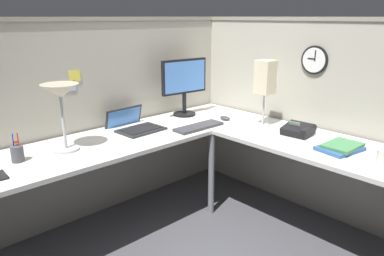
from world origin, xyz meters
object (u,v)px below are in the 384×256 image
monitor (184,83)px  computer_mouse (225,118)px  keyboard (199,127)px  desk_lamp_paper (265,79)px  desk_lamp_dome (61,97)px  book_stack (341,147)px  laptop (133,125)px  office_phone (299,130)px  pen_cup (17,153)px  wall_clock (315,60)px  coffee_mug (383,158)px

monitor → computer_mouse: size_ratio=4.81×
monitor → keyboard: monitor is taller
computer_mouse → desk_lamp_paper: (0.08, -0.33, 0.37)m
desk_lamp_dome → keyboard: bearing=-13.4°
book_stack → laptop: bearing=117.9°
keyboard → office_phone: office_phone is taller
pen_cup → office_phone: (1.72, -0.89, -0.02)m
office_phone → wall_clock: bearing=15.8°
laptop → keyboard: laptop is taller
book_stack → coffee_mug: 0.30m
laptop → desk_lamp_paper: bearing=-39.6°
monitor → desk_lamp_dome: monitor is taller
monitor → keyboard: (-0.19, -0.38, -0.28)m
pen_cup → wall_clock: size_ratio=0.82×
desk_lamp_paper → wall_clock: size_ratio=2.41×
computer_mouse → book_stack: size_ratio=0.33×
computer_mouse → pen_cup: bearing=172.0°
desk_lamp_dome → coffee_mug: (1.26, -1.54, -0.32)m
desk_lamp_dome → book_stack: desk_lamp_dome is taller
office_phone → wall_clock: wall_clock is taller
office_phone → keyboard: bearing=123.1°
desk_lamp_dome → coffee_mug: desk_lamp_dome is taller
office_phone → computer_mouse: bearing=97.4°
desk_lamp_paper → coffee_mug: bearing=-98.5°
laptop → wall_clock: (1.09, -0.91, 0.50)m
desk_lamp_dome → desk_lamp_paper: size_ratio=0.84×
keyboard → coffee_mug: (0.27, -1.30, 0.04)m
monitor → pen_cup: monitor is taller
monitor → desk_lamp_paper: 0.73m
computer_mouse → office_phone: office_phone is taller
laptop → office_phone: size_ratio=1.81×
laptop → pen_cup: (-0.91, -0.10, 0.03)m
keyboard → book_stack: size_ratio=1.38×
laptop → monitor: bearing=2.9°
pen_cup → book_stack: 2.06m
computer_mouse → wall_clock: wall_clock is taller
desk_lamp_dome → wall_clock: size_ratio=2.02×
desk_lamp_paper → coffee_mug: (-0.15, -0.99, -0.34)m
pen_cup → office_phone: 1.94m
laptop → desk_lamp_dome: desk_lamp_dome is taller
computer_mouse → pen_cup: (-1.63, 0.23, 0.04)m
office_phone → desk_lamp_paper: (-0.00, 0.33, 0.35)m
desk_lamp_dome → desk_lamp_paper: bearing=-21.3°
office_phone → wall_clock: (0.29, 0.08, 0.49)m
keyboard → office_phone: bearing=-55.9°
book_stack → coffee_mug: size_ratio=3.24×
monitor → wall_clock: 1.10m
office_phone → desk_lamp_paper: bearing=90.5°
computer_mouse → wall_clock: bearing=-57.2°
desk_lamp_dome → wall_clock: wall_clock is taller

